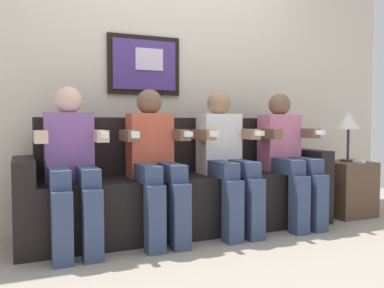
{
  "coord_description": "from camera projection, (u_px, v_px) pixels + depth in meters",
  "views": [
    {
      "loc": [
        -1.2,
        -2.63,
        0.86
      ],
      "look_at": [
        0.0,
        0.15,
        0.7
      ],
      "focal_mm": 37.84,
      "sensor_mm": 36.0,
      "label": 1
    }
  ],
  "objects": [
    {
      "name": "ground_plane",
      "position": [
        200.0,
        241.0,
        2.93
      ],
      "size": [
        6.35,
        6.35,
        0.0
      ],
      "primitive_type": "plane",
      "color": "#9E9384"
    },
    {
      "name": "back_wall_assembly",
      "position": [
        164.0,
        73.0,
        3.56
      ],
      "size": [
        4.89,
        0.1,
        2.6
      ],
      "color": "beige",
      "rests_on": "ground_plane"
    },
    {
      "name": "couch",
      "position": [
        183.0,
        191.0,
        3.22
      ],
      "size": [
        2.49,
        0.58,
        0.9
      ],
      "color": "black",
      "rests_on": "ground_plane"
    },
    {
      "name": "person_leftmost",
      "position": [
        71.0,
        161.0,
        2.7
      ],
      "size": [
        0.46,
        0.56,
        1.11
      ],
      "color": "#8C59A5",
      "rests_on": "ground_plane"
    },
    {
      "name": "person_left_center",
      "position": [
        155.0,
        158.0,
        2.93
      ],
      "size": [
        0.46,
        0.56,
        1.11
      ],
      "color": "#D8593F",
      "rests_on": "ground_plane"
    },
    {
      "name": "person_right_center",
      "position": [
        226.0,
        155.0,
        3.16
      ],
      "size": [
        0.46,
        0.56,
        1.11
      ],
      "color": "white",
      "rests_on": "ground_plane"
    },
    {
      "name": "person_rightmost",
      "position": [
        287.0,
        153.0,
        3.39
      ],
      "size": [
        0.46,
        0.56,
        1.11
      ],
      "color": "pink",
      "rests_on": "ground_plane"
    },
    {
      "name": "side_table_right",
      "position": [
        347.0,
        188.0,
        3.75
      ],
      "size": [
        0.4,
        0.4,
        0.5
      ],
      "color": "brown",
      "rests_on": "ground_plane"
    },
    {
      "name": "table_lamp",
      "position": [
        348.0,
        123.0,
        3.73
      ],
      "size": [
        0.22,
        0.22,
        0.46
      ],
      "color": "#333338",
      "rests_on": "side_table_right"
    },
    {
      "name": "spare_remote_on_table",
      "position": [
        358.0,
        161.0,
        3.64
      ],
      "size": [
        0.04,
        0.13,
        0.02
      ],
      "primitive_type": "cube",
      "color": "white",
      "rests_on": "side_table_right"
    }
  ]
}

